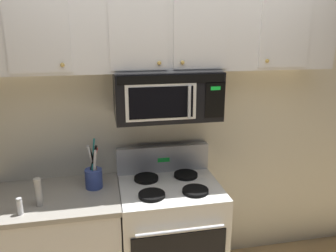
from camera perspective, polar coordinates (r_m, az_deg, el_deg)
name	(u,v)px	position (r m, az deg, el deg)	size (l,w,h in m)	color
back_wall	(161,116)	(2.73, -1.25, 1.71)	(5.20, 0.10, 2.70)	silver
stove_range	(170,235)	(2.77, 0.29, -18.21)	(0.76, 0.69, 1.12)	white
over_range_microwave	(167,95)	(2.44, -0.24, 5.40)	(0.76, 0.43, 0.35)	black
upper_cabinets	(166,31)	(2.43, -0.40, 16.01)	(2.50, 0.36, 0.55)	silver
counter_segment	(60,250)	(2.77, -18.11, -19.54)	(0.93, 0.65, 0.90)	silver
utensil_crock_blue	(94,176)	(2.54, -12.64, -8.30)	(0.13, 0.13, 0.37)	#384C9E
salt_shaker	(20,206)	(2.36, -24.10, -12.48)	(0.04, 0.04, 0.11)	white
pepper_mill	(38,192)	(2.40, -21.35, -10.53)	(0.05, 0.05, 0.19)	#B7B2A8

